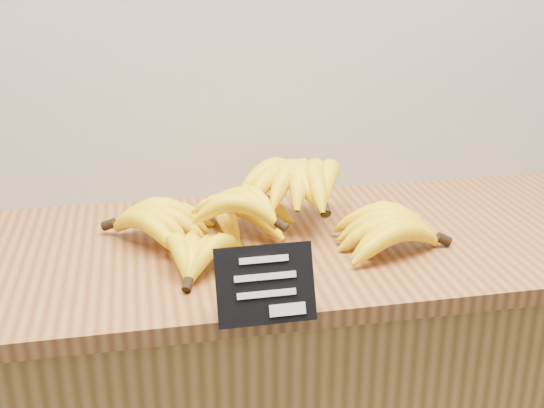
{
  "coord_description": "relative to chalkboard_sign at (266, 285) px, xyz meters",
  "views": [
    {
      "loc": [
        -0.27,
        1.63,
        1.45
      ],
      "look_at": [
        -0.06,
        2.7,
        1.02
      ],
      "focal_mm": 45.0,
      "sensor_mm": 36.0,
      "label": 1
    }
  ],
  "objects": [
    {
      "name": "counter_top",
      "position": [
        0.05,
        0.27,
        -0.07
      ],
      "size": [
        1.48,
        0.54,
        0.03
      ],
      "primitive_type": "cube",
      "color": "#975F2E",
      "rests_on": "counter"
    },
    {
      "name": "chalkboard_sign",
      "position": [
        0.0,
        0.0,
        0.0
      ],
      "size": [
        0.14,
        0.05,
        0.11
      ],
      "primitive_type": "cube",
      "rotation": [
        -0.42,
        0.0,
        0.0
      ],
      "color": "black",
      "rests_on": "counter_top"
    },
    {
      "name": "banana_pile",
      "position": [
        0.06,
        0.28,
        0.0
      ],
      "size": [
        0.59,
        0.41,
        0.13
      ],
      "color": "yellow",
      "rests_on": "counter_top"
    }
  ]
}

